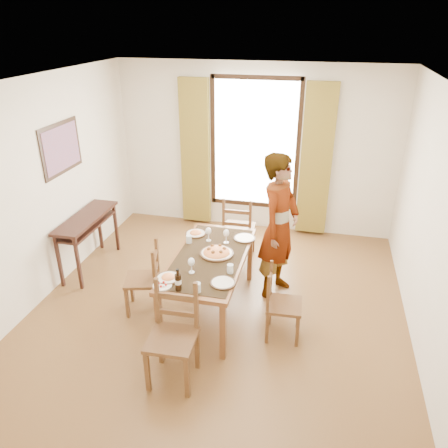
% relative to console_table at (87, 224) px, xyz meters
% --- Properties ---
extents(ground, '(5.00, 5.00, 0.00)m').
position_rel_console_table_xyz_m(ground, '(2.03, -0.60, -0.68)').
color(ground, '#513319').
rests_on(ground, ground).
extents(room_shell, '(4.60, 5.10, 2.74)m').
position_rel_console_table_xyz_m(room_shell, '(2.03, -0.47, 0.86)').
color(room_shell, silver).
rests_on(room_shell, ground).
extents(console_table, '(0.38, 1.20, 0.80)m').
position_rel_console_table_xyz_m(console_table, '(0.00, 0.00, 0.00)').
color(console_table, black).
rests_on(console_table, ground).
extents(dining_table, '(0.82, 1.70, 0.76)m').
position_rel_console_table_xyz_m(dining_table, '(1.93, -0.61, -0.00)').
color(dining_table, brown).
rests_on(dining_table, ground).
extents(chair_west, '(0.48, 0.48, 0.89)m').
position_rel_console_table_xyz_m(chair_west, '(1.16, -0.77, -0.27)').
color(chair_west, brown).
rests_on(chair_west, ground).
extents(chair_north, '(0.45, 0.45, 1.00)m').
position_rel_console_table_xyz_m(chair_north, '(2.01, 0.74, -0.22)').
color(chair_north, brown).
rests_on(chair_north, ground).
extents(chair_south, '(0.47, 0.47, 1.03)m').
position_rel_console_table_xyz_m(chair_south, '(1.87, -1.76, -0.20)').
color(chair_south, brown).
rests_on(chair_south, ground).
extents(chair_east, '(0.40, 0.40, 0.86)m').
position_rel_console_table_xyz_m(chair_east, '(2.82, -0.88, -0.28)').
color(chair_east, brown).
rests_on(chair_east, ground).
extents(man, '(0.96, 0.86, 1.88)m').
position_rel_console_table_xyz_m(man, '(2.66, -0.00, 0.25)').
color(man, gray).
rests_on(man, ground).
extents(plate_sw, '(0.27, 0.27, 0.05)m').
position_rel_console_table_xyz_m(plate_sw, '(1.63, -1.17, 0.10)').
color(plate_sw, silver).
rests_on(plate_sw, dining_table).
extents(plate_se, '(0.27, 0.27, 0.05)m').
position_rel_console_table_xyz_m(plate_se, '(2.22, -1.13, 0.10)').
color(plate_se, silver).
rests_on(plate_se, dining_table).
extents(plate_nw, '(0.27, 0.27, 0.05)m').
position_rel_console_table_xyz_m(plate_nw, '(1.61, -0.09, 0.10)').
color(plate_nw, silver).
rests_on(plate_nw, dining_table).
extents(plate_ne, '(0.27, 0.27, 0.05)m').
position_rel_console_table_xyz_m(plate_ne, '(2.25, -0.08, 0.10)').
color(plate_ne, silver).
rests_on(plate_ne, dining_table).
extents(pasta_platter, '(0.40, 0.40, 0.10)m').
position_rel_console_table_xyz_m(pasta_platter, '(2.00, -0.54, 0.12)').
color(pasta_platter, red).
rests_on(pasta_platter, dining_table).
extents(caprese_plate, '(0.20, 0.20, 0.04)m').
position_rel_console_table_xyz_m(caprese_plate, '(1.62, -1.32, 0.09)').
color(caprese_plate, silver).
rests_on(caprese_plate, dining_table).
extents(wine_glass_a, '(0.08, 0.08, 0.18)m').
position_rel_console_table_xyz_m(wine_glass_a, '(1.83, -0.99, 0.16)').
color(wine_glass_a, white).
rests_on(wine_glass_a, dining_table).
extents(wine_glass_b, '(0.08, 0.08, 0.18)m').
position_rel_console_table_xyz_m(wine_glass_b, '(2.04, -0.23, 0.16)').
color(wine_glass_b, white).
rests_on(wine_glass_b, dining_table).
extents(wine_glass_c, '(0.08, 0.08, 0.18)m').
position_rel_console_table_xyz_m(wine_glass_c, '(1.82, -0.23, 0.16)').
color(wine_glass_c, white).
rests_on(wine_glass_c, dining_table).
extents(tumbler_a, '(0.07, 0.07, 0.10)m').
position_rel_console_table_xyz_m(tumbler_a, '(2.24, -0.90, 0.12)').
color(tumbler_a, silver).
rests_on(tumbler_a, dining_table).
extents(tumbler_b, '(0.07, 0.07, 0.10)m').
position_rel_console_table_xyz_m(tumbler_b, '(1.59, -0.33, 0.12)').
color(tumbler_b, silver).
rests_on(tumbler_b, dining_table).
extents(tumbler_c, '(0.07, 0.07, 0.10)m').
position_rel_console_table_xyz_m(tumbler_c, '(2.00, -1.33, 0.12)').
color(tumbler_c, silver).
rests_on(tumbler_c, dining_table).
extents(wine_bottle, '(0.07, 0.07, 0.25)m').
position_rel_console_table_xyz_m(wine_bottle, '(1.80, -1.34, 0.20)').
color(wine_bottle, black).
rests_on(wine_bottle, dining_table).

